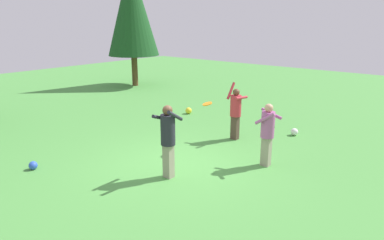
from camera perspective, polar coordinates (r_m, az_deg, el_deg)
The scene contains 9 objects.
ground_plane at distance 9.10m, azimuth -2.42°, elevation -7.41°, with size 40.00×40.00×0.00m, color #4C9342.
person_thrower at distance 10.84m, azimuth 7.13°, elevation 1.69°, with size 0.56×0.50×1.77m.
person_catcher at distance 8.09m, azimuth -3.94°, elevation -2.49°, with size 0.66×0.58×1.77m.
person_bystander at distance 8.97m, azimuth 12.22°, elevation -1.56°, with size 0.52×0.57×1.63m.
frisbee at distance 9.68m, azimuth 2.51°, elevation 2.66°, with size 0.38×0.38×0.09m.
ball_blue at distance 9.69m, azimuth -24.51°, elevation -6.76°, with size 0.21×0.21×0.21m, color blue.
ball_white at distance 11.82m, azimuth 16.36°, elevation -1.87°, with size 0.24×0.24×0.24m, color white.
ball_yellow at distance 13.94m, azimuth -0.57°, elevation 1.55°, with size 0.26×0.26×0.26m, color yellow.
tree_far_right at distance 20.00m, azimuth -9.77°, elevation 17.43°, with size 2.80×2.80×6.68m.
Camera 1 is at (-6.19, -5.61, 3.63)m, focal length 32.68 mm.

